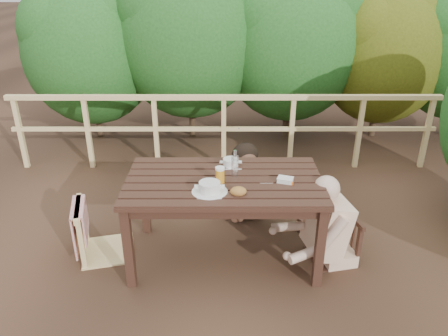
{
  "coord_description": "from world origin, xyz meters",
  "views": [
    {
      "loc": [
        -0.01,
        -3.4,
        2.53
      ],
      "look_at": [
        0.0,
        0.05,
        0.9
      ],
      "focal_mm": 34.81,
      "sensor_mm": 36.0,
      "label": 1
    }
  ],
  "objects_px": {
    "diner_right": "(343,191)",
    "soup_far": "(231,163)",
    "table": "(224,219)",
    "chair_far": "(240,174)",
    "butter_tub": "(285,181)",
    "woman": "(240,156)",
    "chair_left": "(103,206)",
    "bottle": "(235,164)",
    "soup_near": "(210,188)",
    "beer_glass": "(220,176)",
    "chair_right": "(335,220)",
    "bread_roll": "(238,191)"
  },
  "relations": [
    {
      "from": "soup_far",
      "to": "butter_tub",
      "type": "bearing_deg",
      "value": -36.67
    },
    {
      "from": "chair_far",
      "to": "bread_roll",
      "type": "relative_size",
      "value": 6.41
    },
    {
      "from": "soup_near",
      "to": "beer_glass",
      "type": "xyz_separation_m",
      "value": [
        0.09,
        0.17,
        0.03
      ]
    },
    {
      "from": "chair_left",
      "to": "bottle",
      "type": "distance_m",
      "value": 1.29
    },
    {
      "from": "diner_right",
      "to": "soup_far",
      "type": "distance_m",
      "value": 1.04
    },
    {
      "from": "chair_left",
      "to": "bottle",
      "type": "relative_size",
      "value": 3.79
    },
    {
      "from": "soup_near",
      "to": "diner_right",
      "type": "bearing_deg",
      "value": 9.27
    },
    {
      "from": "table",
      "to": "butter_tub",
      "type": "distance_m",
      "value": 0.68
    },
    {
      "from": "soup_far",
      "to": "bottle",
      "type": "relative_size",
      "value": 0.92
    },
    {
      "from": "table",
      "to": "soup_far",
      "type": "bearing_deg",
      "value": 77.68
    },
    {
      "from": "woman",
      "to": "diner_right",
      "type": "distance_m",
      "value": 1.28
    },
    {
      "from": "chair_far",
      "to": "beer_glass",
      "type": "bearing_deg",
      "value": -118.41
    },
    {
      "from": "diner_right",
      "to": "table",
      "type": "bearing_deg",
      "value": 76.22
    },
    {
      "from": "table",
      "to": "bottle",
      "type": "height_order",
      "value": "bottle"
    },
    {
      "from": "chair_far",
      "to": "bread_roll",
      "type": "bearing_deg",
      "value": -108.74
    },
    {
      "from": "woman",
      "to": "bread_roll",
      "type": "bearing_deg",
      "value": 71.31
    },
    {
      "from": "chair_far",
      "to": "butter_tub",
      "type": "bearing_deg",
      "value": -85.32
    },
    {
      "from": "butter_tub",
      "to": "chair_left",
      "type": "bearing_deg",
      "value": -165.64
    },
    {
      "from": "chair_left",
      "to": "soup_near",
      "type": "height_order",
      "value": "chair_left"
    },
    {
      "from": "bread_roll",
      "to": "bottle",
      "type": "distance_m",
      "value": 0.34
    },
    {
      "from": "table",
      "to": "woman",
      "type": "height_order",
      "value": "woman"
    },
    {
      "from": "chair_left",
      "to": "table",
      "type": "bearing_deg",
      "value": -106.84
    },
    {
      "from": "diner_right",
      "to": "bread_roll",
      "type": "distance_m",
      "value": 0.97
    },
    {
      "from": "diner_right",
      "to": "butter_tub",
      "type": "bearing_deg",
      "value": 80.63
    },
    {
      "from": "chair_left",
      "to": "bread_roll",
      "type": "height_order",
      "value": "chair_left"
    },
    {
      "from": "bottle",
      "to": "chair_left",
      "type": "bearing_deg",
      "value": 179.5
    },
    {
      "from": "bread_roll",
      "to": "beer_glass",
      "type": "relative_size",
      "value": 0.86
    },
    {
      "from": "woman",
      "to": "butter_tub",
      "type": "distance_m",
      "value": 1.04
    },
    {
      "from": "table",
      "to": "soup_far",
      "type": "relative_size",
      "value": 7.02
    },
    {
      "from": "chair_left",
      "to": "chair_far",
      "type": "bearing_deg",
      "value": -71.21
    },
    {
      "from": "woman",
      "to": "butter_tub",
      "type": "xyz_separation_m",
      "value": [
        0.35,
        -0.97,
        0.18
      ]
    },
    {
      "from": "bottle",
      "to": "table",
      "type": "bearing_deg",
      "value": -150.96
    },
    {
      "from": "chair_far",
      "to": "chair_right",
      "type": "height_order",
      "value": "chair_far"
    },
    {
      "from": "soup_near",
      "to": "bread_roll",
      "type": "bearing_deg",
      "value": -10.94
    },
    {
      "from": "bottle",
      "to": "soup_far",
      "type": "bearing_deg",
      "value": 97.79
    },
    {
      "from": "soup_near",
      "to": "beer_glass",
      "type": "relative_size",
      "value": 1.91
    },
    {
      "from": "chair_left",
      "to": "woman",
      "type": "bearing_deg",
      "value": -70.58
    },
    {
      "from": "table",
      "to": "chair_far",
      "type": "relative_size",
      "value": 1.99
    },
    {
      "from": "bread_roll",
      "to": "beer_glass",
      "type": "height_order",
      "value": "beer_glass"
    },
    {
      "from": "table",
      "to": "woman",
      "type": "bearing_deg",
      "value": 78.84
    },
    {
      "from": "soup_near",
      "to": "butter_tub",
      "type": "bearing_deg",
      "value": 14.45
    },
    {
      "from": "table",
      "to": "woman",
      "type": "xyz_separation_m",
      "value": [
        0.18,
        0.91,
        0.24
      ]
    },
    {
      "from": "chair_far",
      "to": "soup_near",
      "type": "relative_size",
      "value": 2.89
    },
    {
      "from": "soup_near",
      "to": "bread_roll",
      "type": "xyz_separation_m",
      "value": [
        0.24,
        -0.05,
        -0.01
      ]
    },
    {
      "from": "woman",
      "to": "table",
      "type": "bearing_deg",
      "value": 63.16
    },
    {
      "from": "bread_roll",
      "to": "chair_far",
      "type": "bearing_deg",
      "value": 86.94
    },
    {
      "from": "chair_right",
      "to": "diner_right",
      "type": "xyz_separation_m",
      "value": [
        0.03,
        -0.0,
        0.31
      ]
    },
    {
      "from": "table",
      "to": "woman",
      "type": "relative_size",
      "value": 1.34
    },
    {
      "from": "chair_left",
      "to": "chair_far",
      "type": "xyz_separation_m",
      "value": [
        1.3,
        0.82,
        -0.07
      ]
    },
    {
      "from": "chair_left",
      "to": "woman",
      "type": "relative_size",
      "value": 0.79
    }
  ]
}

